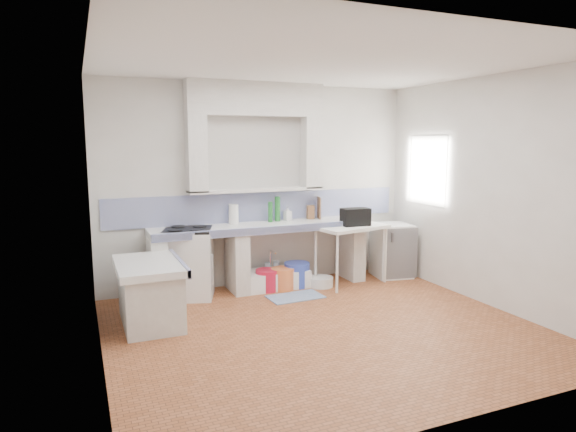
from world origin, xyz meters
name	(u,v)px	position (x,y,z in m)	size (l,w,h in m)	color
floor	(324,329)	(0.00, 0.00, 0.00)	(4.50, 4.50, 0.00)	#995532
ceiling	(327,62)	(0.00, 0.00, 2.80)	(4.50, 4.50, 0.00)	silver
wall_back	(260,185)	(0.00, 2.00, 1.40)	(4.50, 4.50, 0.00)	silver
wall_front	(460,232)	(0.00, -2.00, 1.40)	(4.50, 4.50, 0.00)	silver
wall_left	(95,212)	(-2.25, 0.00, 1.40)	(4.50, 4.50, 0.00)	silver
wall_right	(490,192)	(2.25, 0.00, 1.40)	(4.50, 4.50, 0.00)	silver
alcove_mass	(256,99)	(-0.10, 1.88, 2.58)	(1.90, 0.25, 0.45)	silver
window_frame	(437,170)	(2.42, 1.20, 1.60)	(0.35, 0.86, 1.06)	#351F11
lace_valance	(430,144)	(2.28, 1.20, 1.98)	(0.01, 0.84, 0.24)	white
counter_slab	(261,227)	(-0.10, 1.70, 0.86)	(3.00, 0.60, 0.08)	white
counter_lip	(269,230)	(-0.10, 1.42, 0.86)	(3.00, 0.04, 0.10)	navy
counter_pier_left	(157,269)	(-1.50, 1.70, 0.41)	(0.20, 0.55, 0.82)	silver
counter_pier_mid	(237,262)	(-0.45, 1.70, 0.41)	(0.20, 0.55, 0.82)	silver
counter_pier_right	(350,251)	(1.30, 1.70, 0.41)	(0.20, 0.55, 0.82)	silver
peninsula_top	(149,266)	(-1.70, 0.90, 0.66)	(0.70, 1.10, 0.08)	white
peninsula_base	(150,296)	(-1.70, 0.90, 0.31)	(0.60, 1.00, 0.62)	silver
peninsula_lip	(179,263)	(-1.37, 0.90, 0.66)	(0.04, 1.10, 0.10)	navy
backsplash	(261,207)	(0.00, 1.99, 1.10)	(4.27, 0.03, 0.40)	navy
stove	(189,264)	(-1.10, 1.71, 0.44)	(0.61, 0.59, 0.87)	white
sink	(275,280)	(0.09, 1.67, 0.11)	(0.90, 0.49, 0.22)	white
side_table	(351,255)	(1.15, 1.42, 0.42)	(1.01, 0.56, 0.04)	white
fridge	(392,250)	(1.92, 1.54, 0.40)	(0.51, 0.51, 0.79)	white
bucket_red	(267,280)	(-0.07, 1.57, 0.15)	(0.31, 0.31, 0.29)	red
bucket_orange	(283,279)	(0.15, 1.54, 0.15)	(0.32, 0.32, 0.30)	orange
bucket_blue	(297,274)	(0.39, 1.60, 0.17)	(0.36, 0.36, 0.33)	blue
basin_white	(321,282)	(0.69, 1.46, 0.07)	(0.34, 0.34, 0.13)	white
water_bottle_a	(267,273)	(0.04, 1.85, 0.16)	(0.08, 0.08, 0.31)	silver
water_bottle_b	(276,272)	(0.18, 1.85, 0.16)	(0.09, 0.09, 0.32)	silver
black_bag	(355,217)	(1.19, 1.40, 0.96)	(0.39, 0.22, 0.24)	black
green_bottle_a	(270,212)	(0.08, 1.81, 1.04)	(0.06, 0.06, 0.29)	#1F6928
green_bottle_b	(277,209)	(0.20, 1.85, 1.07)	(0.08, 0.08, 0.35)	#1F6928
knife_block	(311,212)	(0.71, 1.85, 1.00)	(0.10, 0.08, 0.20)	brown
cutting_board	(319,208)	(0.85, 1.85, 1.06)	(0.02, 0.23, 0.31)	brown
paper_towel	(234,214)	(-0.44, 1.85, 1.03)	(0.13, 0.13, 0.27)	white
soap_bottle	(287,213)	(0.35, 1.85, 1.00)	(0.09, 0.09, 0.20)	white
rug	(295,297)	(0.16, 1.14, 0.01)	(0.71, 0.40, 0.01)	#2B4D89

